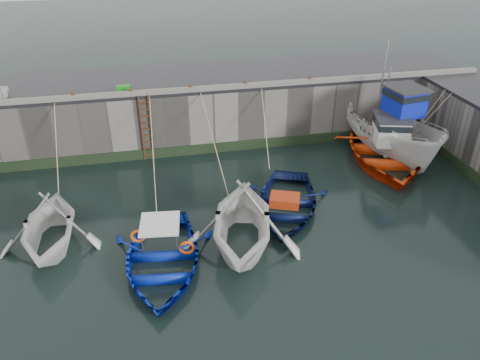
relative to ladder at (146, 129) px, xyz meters
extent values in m
plane|color=black|center=(2.00, -9.91, -1.59)|extent=(120.00, 120.00, 0.00)
cube|color=slate|center=(2.00, 2.59, -0.09)|extent=(30.00, 5.00, 3.00)
cube|color=black|center=(2.00, 2.59, 1.49)|extent=(30.00, 5.00, 0.16)
cube|color=slate|center=(2.00, 0.24, 1.67)|extent=(30.00, 0.30, 0.20)
cube|color=black|center=(2.00, 0.05, -1.34)|extent=(30.00, 0.08, 0.50)
cylinder|color=#3F1E0F|center=(-0.22, 0.01, 0.01)|extent=(0.07, 0.07, 3.20)
cylinder|color=#3F1E0F|center=(0.22, 0.01, 0.01)|extent=(0.07, 0.07, 3.20)
cube|color=#3F1E0F|center=(0.00, -0.01, -1.34)|extent=(0.44, 0.06, 0.05)
cube|color=#3F1E0F|center=(0.00, -0.01, -1.01)|extent=(0.44, 0.06, 0.05)
cube|color=#3F1E0F|center=(0.00, -0.01, -0.68)|extent=(0.44, 0.06, 0.05)
cube|color=#3F1E0F|center=(0.00, -0.01, -0.35)|extent=(0.44, 0.06, 0.05)
cube|color=#3F1E0F|center=(0.00, -0.01, -0.02)|extent=(0.44, 0.06, 0.05)
cube|color=#3F1E0F|center=(0.00, -0.01, 0.31)|extent=(0.44, 0.06, 0.05)
cube|color=#3F1E0F|center=(0.00, -0.01, 0.64)|extent=(0.44, 0.06, 0.05)
cube|color=#3F1E0F|center=(0.00, -0.01, 0.97)|extent=(0.44, 0.06, 0.05)
cube|color=#3F1E0F|center=(0.00, -0.01, 1.30)|extent=(0.44, 0.06, 0.05)
imported|color=silver|center=(-3.69, -6.05, -1.59)|extent=(3.84, 4.44, 2.31)
imported|color=#0B24A9|center=(0.07, -8.04, -1.59)|extent=(4.38, 5.70, 1.09)
imported|color=silver|center=(2.95, -7.47, -1.59)|extent=(5.61, 6.13, 2.73)
imported|color=#0A1544|center=(5.15, -5.58, -1.59)|extent=(5.23, 6.05, 1.05)
imported|color=silver|center=(11.50, -1.83, -0.62)|extent=(3.58, 7.18, 2.65)
cube|color=#0C1BB6|center=(11.59, -2.43, 1.31)|extent=(1.61, 1.69, 1.20)
cube|color=black|center=(11.59, -2.43, 1.66)|extent=(1.68, 1.76, 0.28)
cube|color=#262628|center=(11.59, -2.43, 1.95)|extent=(1.84, 1.92, 0.08)
cylinder|color=#A5A8AD|center=(11.32, -0.65, 2.21)|extent=(0.08, 0.08, 3.00)
imported|color=#E83D0C|center=(11.08, -2.25, -1.20)|extent=(6.79, 8.22, 1.48)
cube|color=white|center=(10.93, -2.82, 0.13)|extent=(1.75, 1.82, 1.20)
cube|color=black|center=(10.93, -2.82, 0.48)|extent=(1.82, 1.89, 0.28)
cube|color=#262628|center=(10.93, -2.82, 0.77)|extent=(1.99, 2.06, 0.08)
cylinder|color=#A5A8AD|center=(11.40, -1.09, 1.03)|extent=(0.08, 0.08, 3.00)
cube|color=#178318|center=(-0.85, 0.85, 1.71)|extent=(0.64, 0.41, 0.29)
cylinder|color=#A5A8AD|center=(-6.00, 0.69, 2.07)|extent=(0.05, 0.05, 1.00)
cylinder|color=#3F1E0F|center=(-3.00, 0.34, 1.71)|extent=(0.18, 0.18, 0.28)
cylinder|color=#3F1E0F|center=(-0.50, 0.34, 1.71)|extent=(0.18, 0.18, 0.28)
cylinder|color=#3F1E0F|center=(2.20, 0.34, 1.71)|extent=(0.18, 0.18, 0.28)
cylinder|color=#3F1E0F|center=(4.80, 0.34, 1.71)|extent=(0.18, 0.18, 0.28)
cylinder|color=#3F1E0F|center=(8.00, 0.34, 1.71)|extent=(0.18, 0.18, 0.28)
camera|label=1|loc=(0.09, -20.56, 8.81)|focal=35.00mm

